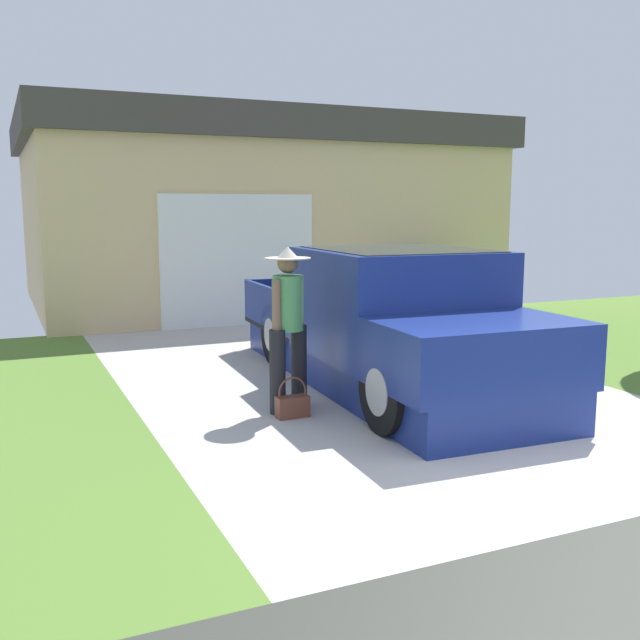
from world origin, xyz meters
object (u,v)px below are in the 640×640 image
wheeled_trash_bin (434,287)px  handbag (293,405)px  pickup_truck (396,327)px  person_with_hat (288,321)px  house_with_garage (247,212)px

wheeled_trash_bin → handbag: bearing=-134.6°
pickup_truck → person_with_hat: (-1.44, -0.29, 0.21)m
pickup_truck → house_with_garage: house_with_garage is taller
person_with_hat → wheeled_trash_bin: bearing=14.6°
handbag → wheeled_trash_bin: (4.85, 4.93, 0.45)m
handbag → wheeled_trash_bin: wheeled_trash_bin is taller
handbag → wheeled_trash_bin: size_ratio=0.38×
person_with_hat → handbag: size_ratio=4.07×
person_with_hat → house_with_garage: bearing=44.4°
wheeled_trash_bin → pickup_truck: bearing=-127.5°
handbag → house_with_garage: (2.61, 9.13, 1.82)m
house_with_garage → wheeled_trash_bin: size_ratio=8.77×
pickup_truck → person_with_hat: 1.48m
pickup_truck → wheeled_trash_bin: bearing=-124.9°
person_with_hat → house_with_garage: (2.54, 8.85, 1.02)m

